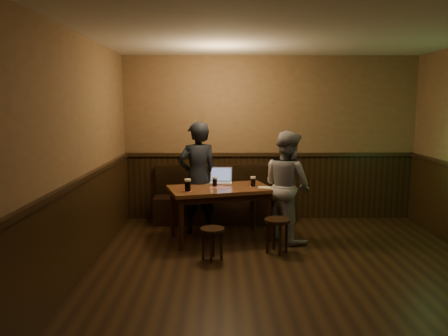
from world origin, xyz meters
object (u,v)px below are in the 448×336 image
bench (220,204)px  stool_right (277,226)px  person_suit (198,178)px  pint_right (253,182)px  pint_left (188,185)px  pub_table (220,194)px  pint_mid (215,182)px  person_grey (287,186)px  stool_left (212,234)px  laptop (221,179)px

bench → stool_right: 1.76m
stool_right → person_suit: (-1.11, 0.98, 0.49)m
pint_right → pint_left: bearing=-159.9°
pub_table → pint_mid: (-0.08, 0.07, 0.17)m
bench → pub_table: (-0.00, -0.97, 0.37)m
pint_right → person_suit: (-0.83, 0.31, 0.01)m
person_suit → pub_table: bearing=112.5°
bench → pint_left: bearing=-109.7°
stool_right → person_grey: bearing=69.9°
pub_table → stool_right: pub_table is taller
stool_left → pint_right: pint_right is taller
pint_mid → laptop: laptop is taller
bench → person_grey: (0.98, -1.00, 0.50)m
bench → person_grey: 1.49m
pint_right → laptop: laptop is taller
stool_right → pint_mid: pint_mid is taller
pint_left → pint_mid: (0.37, 0.36, -0.02)m
person_suit → pint_left: bearing=59.8°
stool_right → person_grey: 0.75m
bench → stool_left: size_ratio=5.23×
pint_right → person_suit: bearing=159.5°
stool_right → laptop: size_ratio=1.32×
pub_table → pint_right: bearing=-9.7°
pint_left → person_suit: bearing=80.8°
pint_left → laptop: size_ratio=0.50×
pub_table → person_grey: (0.98, -0.03, 0.13)m
person_suit → stool_right: bearing=117.6°
pub_table → stool_left: size_ratio=3.88×
person_suit → person_grey: bearing=142.3°
pub_table → laptop: bearing=71.8°
pub_table → pint_left: bearing=-163.2°
bench → person_suit: size_ratio=1.27×
pint_left → laptop: bearing=54.1°
pub_table → laptop: (0.01, 0.35, 0.17)m
pub_table → person_suit: (-0.34, 0.36, 0.19)m
pint_right → person_grey: size_ratio=0.09×
pint_mid → stool_left: bearing=-91.5°
bench → laptop: (0.01, -0.62, 0.53)m
stool_left → laptop: bearing=84.6°
pint_mid → person_suit: 0.39m
bench → person_grey: bearing=-45.7°
stool_right → person_suit: person_suit is taller
pint_left → person_suit: person_suit is taller
pint_mid → bench: bearing=85.0°
stool_left → laptop: size_ratio=1.18×
laptop → person_grey: size_ratio=0.22×
bench → pub_table: 1.04m
stool_right → pint_left: (-1.22, 0.33, 0.49)m
pint_left → bench: bearing=70.3°
pint_left → pint_right: size_ratio=1.17×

